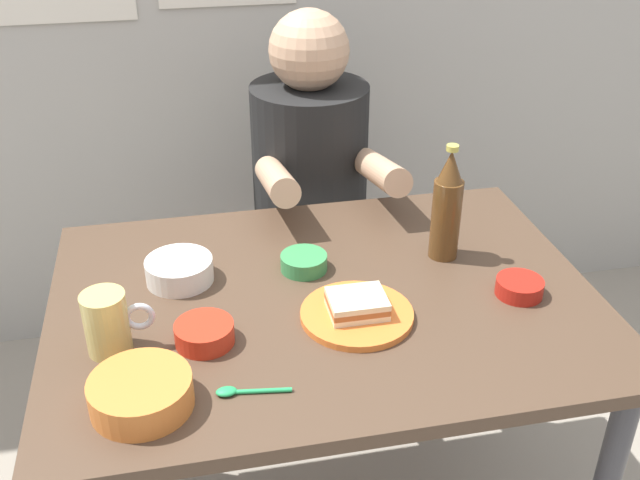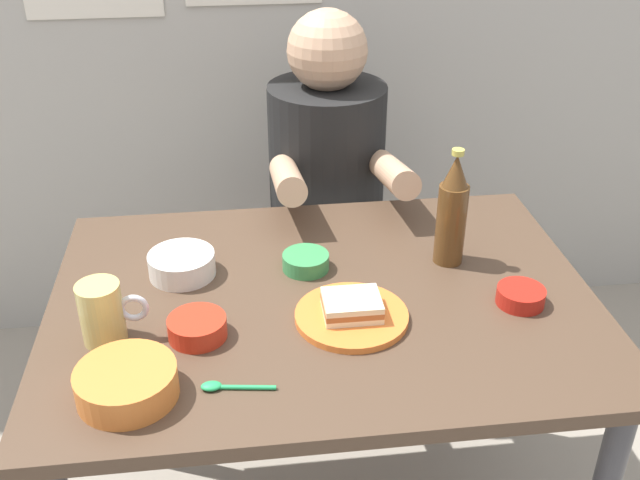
% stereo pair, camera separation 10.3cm
% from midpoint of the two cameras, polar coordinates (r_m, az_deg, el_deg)
% --- Properties ---
extents(dining_table, '(1.10, 0.80, 0.74)m').
position_cam_midpoint_polar(dining_table, '(1.55, 2.14, -7.16)').
color(dining_table, '#4C3828').
rests_on(dining_table, ground).
extents(stool, '(0.34, 0.34, 0.45)m').
position_cam_midpoint_polar(stool, '(2.24, 1.79, -3.45)').
color(stool, '#4C4C51').
rests_on(stool, ground).
extents(person_seated, '(0.33, 0.56, 0.72)m').
position_cam_midpoint_polar(person_seated, '(2.04, 2.02, 6.23)').
color(person_seated, black).
rests_on(person_seated, stool).
extents(plate_orange, '(0.22, 0.22, 0.01)m').
position_cam_midpoint_polar(plate_orange, '(1.43, 4.53, -5.95)').
color(plate_orange, orange).
rests_on(plate_orange, dining_table).
extents(sandwich, '(0.11, 0.09, 0.04)m').
position_cam_midpoint_polar(sandwich, '(1.41, 4.57, -5.13)').
color(sandwich, beige).
rests_on(sandwich, plate_orange).
extents(beer_mug, '(0.13, 0.08, 0.12)m').
position_cam_midpoint_polar(beer_mug, '(1.38, -14.44, -5.53)').
color(beer_mug, '#D1BC66').
rests_on(beer_mug, dining_table).
extents(beer_bottle, '(0.06, 0.06, 0.26)m').
position_cam_midpoint_polar(beer_bottle, '(1.59, 12.03, 2.07)').
color(beer_bottle, '#593819').
rests_on(beer_bottle, dining_table).
extents(rice_bowl_white, '(0.14, 0.14, 0.05)m').
position_cam_midpoint_polar(rice_bowl_white, '(1.56, -8.82, -1.84)').
color(rice_bowl_white, silver).
rests_on(rice_bowl_white, dining_table).
extents(soup_bowl_orange, '(0.17, 0.17, 0.05)m').
position_cam_midpoint_polar(soup_bowl_orange, '(1.27, -12.50, -10.74)').
color(soup_bowl_orange, orange).
rests_on(soup_bowl_orange, dining_table).
extents(sambal_bowl_red, '(0.10, 0.10, 0.03)m').
position_cam_midpoint_polar(sambal_bowl_red, '(1.53, 17.17, -4.16)').
color(sambal_bowl_red, '#B21E14').
rests_on(sambal_bowl_red, dining_table).
extents(dip_bowl_green, '(0.10, 0.10, 0.03)m').
position_cam_midpoint_polar(dip_bowl_green, '(1.57, 0.76, -1.67)').
color(dip_bowl_green, '#388C4C').
rests_on(dip_bowl_green, dining_table).
extents(sauce_bowl_chili, '(0.11, 0.11, 0.04)m').
position_cam_midpoint_polar(sauce_bowl_chili, '(1.38, -7.39, -6.73)').
color(sauce_bowl_chili, red).
rests_on(sauce_bowl_chili, dining_table).
extents(spoon, '(0.13, 0.03, 0.01)m').
position_cam_midpoint_polar(spoon, '(1.27, -5.08, -11.31)').
color(spoon, '#26A559').
rests_on(spoon, dining_table).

